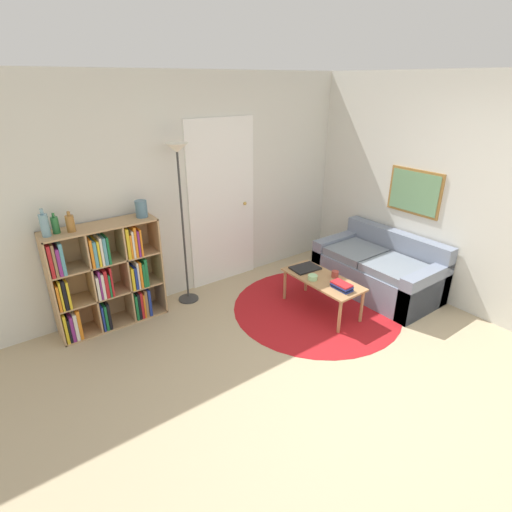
% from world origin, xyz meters
% --- Properties ---
extents(ground_plane, '(14.00, 14.00, 0.00)m').
position_xyz_m(ground_plane, '(0.00, 0.00, 0.00)').
color(ground_plane, tan).
extents(wall_back, '(7.12, 0.11, 2.60)m').
position_xyz_m(wall_back, '(0.01, 2.70, 1.29)').
color(wall_back, silver).
rests_on(wall_back, ground_plane).
extents(wall_right, '(0.08, 5.67, 2.60)m').
position_xyz_m(wall_right, '(2.09, 1.33, 1.30)').
color(wall_right, silver).
rests_on(wall_right, ground_plane).
extents(rug, '(1.96, 1.96, 0.01)m').
position_xyz_m(rug, '(0.71, 1.36, 0.00)').
color(rug, '#B2191E').
rests_on(rug, ground_plane).
extents(bookshelf, '(1.13, 0.34, 1.15)m').
position_xyz_m(bookshelf, '(-1.35, 2.48, 0.56)').
color(bookshelf, tan).
rests_on(bookshelf, ground_plane).
extents(floor_lamp, '(0.25, 0.25, 1.89)m').
position_xyz_m(floor_lamp, '(-0.42, 2.44, 1.52)').
color(floor_lamp, '#333333').
rests_on(floor_lamp, ground_plane).
extents(couch, '(0.83, 1.50, 0.73)m').
position_xyz_m(couch, '(1.68, 1.23, 0.27)').
color(couch, gray).
rests_on(couch, ground_plane).
extents(coffee_table, '(0.44, 0.97, 0.42)m').
position_xyz_m(coffee_table, '(0.72, 1.30, 0.37)').
color(coffee_table, '#AD7F51').
rests_on(coffee_table, ground_plane).
extents(laptop, '(0.35, 0.27, 0.02)m').
position_xyz_m(laptop, '(0.73, 1.60, 0.43)').
color(laptop, black).
rests_on(laptop, coffee_table).
extents(bowl, '(0.11, 0.11, 0.05)m').
position_xyz_m(bowl, '(0.61, 1.35, 0.44)').
color(bowl, '#9ED193').
rests_on(bowl, coffee_table).
extents(book_stack_on_table, '(0.14, 0.24, 0.07)m').
position_xyz_m(book_stack_on_table, '(0.70, 1.00, 0.45)').
color(book_stack_on_table, navy).
rests_on(book_stack_on_table, coffee_table).
extents(cup, '(0.08, 0.08, 0.07)m').
position_xyz_m(cup, '(0.86, 1.24, 0.45)').
color(cup, '#A33D33').
rests_on(cup, coffee_table).
extents(bottle_left, '(0.08, 0.08, 0.27)m').
position_xyz_m(bottle_left, '(-1.81, 2.46, 1.26)').
color(bottle_left, '#6B93A3').
rests_on(bottle_left, bookshelf).
extents(bottle_middle, '(0.07, 0.07, 0.20)m').
position_xyz_m(bottle_middle, '(-1.71, 2.50, 1.23)').
color(bottle_middle, '#236633').
rests_on(bottle_middle, bookshelf).
extents(bottle_right, '(0.08, 0.08, 0.20)m').
position_xyz_m(bottle_right, '(-1.59, 2.46, 1.23)').
color(bottle_right, olive).
rests_on(bottle_right, bookshelf).
extents(vase_on_shelf, '(0.12, 0.12, 0.18)m').
position_xyz_m(vase_on_shelf, '(-0.87, 2.48, 1.24)').
color(vase_on_shelf, slate).
rests_on(vase_on_shelf, bookshelf).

